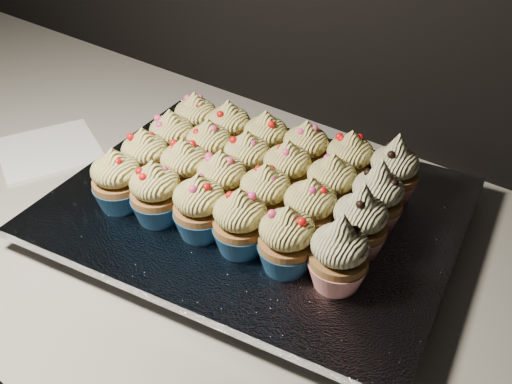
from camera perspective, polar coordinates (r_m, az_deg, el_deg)
worktop at (r=0.84m, az=-9.99°, el=-0.53°), size 2.44×0.64×0.04m
napkin at (r=0.95m, az=-20.00°, el=3.98°), size 0.19×0.19×0.00m
baking_tray at (r=0.74m, az=-0.00°, el=-2.46°), size 0.51×0.42×0.02m
foil_lining at (r=0.73m, az=-0.00°, el=-1.41°), size 0.55×0.46×0.01m
cupcake_0 at (r=0.72m, az=-13.73°, el=1.12°), size 0.06×0.06×0.08m
cupcake_1 at (r=0.69m, az=-9.97°, el=-0.12°), size 0.06×0.06×0.08m
cupcake_2 at (r=0.66m, az=-5.65°, el=-1.55°), size 0.06×0.06×0.08m
cupcake_3 at (r=0.63m, az=-1.58°, el=-3.08°), size 0.06×0.06×0.08m
cupcake_4 at (r=0.61m, az=3.09°, el=-4.86°), size 0.06×0.06×0.08m
cupcake_5 at (r=0.59m, az=8.27°, el=-6.24°), size 0.06×0.06×0.10m
cupcake_6 at (r=0.75m, az=-10.95°, el=3.24°), size 0.06×0.06×0.08m
cupcake_7 at (r=0.72m, az=-7.11°, el=2.23°), size 0.06×0.06×0.08m
cupcake_8 at (r=0.70m, az=-3.43°, el=0.96°), size 0.06×0.06×0.08m
cupcake_9 at (r=0.67m, az=0.94°, el=-0.44°), size 0.06×0.06×0.08m
cupcake_10 at (r=0.65m, az=5.37°, el=-1.86°), size 0.06×0.06×0.08m
cupcake_11 at (r=0.64m, az=10.31°, el=-3.05°), size 0.06×0.06×0.10m
cupcake_12 at (r=0.79m, az=-8.37°, el=5.17°), size 0.06×0.06×0.08m
cupcake_13 at (r=0.76m, az=-4.69°, el=4.26°), size 0.06×0.06×0.08m
cupcake_14 at (r=0.73m, az=-0.91°, el=3.05°), size 0.06×0.06×0.08m
cupcake_15 at (r=0.71m, az=3.11°, el=2.06°), size 0.06×0.06×0.08m
cupcake_16 at (r=0.69m, az=7.51°, el=0.60°), size 0.06×0.06×0.08m
cupcake_17 at (r=0.68m, az=11.98°, el=-0.55°), size 0.06×0.06×0.10m
cupcake_18 at (r=0.83m, az=-6.02°, el=7.00°), size 0.06×0.06×0.08m
cupcake_19 at (r=0.80m, az=-2.73°, el=6.20°), size 0.06×0.06×0.08m
cupcake_20 at (r=0.78m, az=0.95°, el=5.11°), size 0.06×0.06×0.08m
cupcake_21 at (r=0.76m, az=4.95°, el=4.06°), size 0.06×0.06×0.08m
cupcake_22 at (r=0.74m, az=9.30°, el=2.96°), size 0.06×0.06×0.08m
cupcake_23 at (r=0.73m, az=13.58°, el=2.01°), size 0.06×0.06×0.10m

